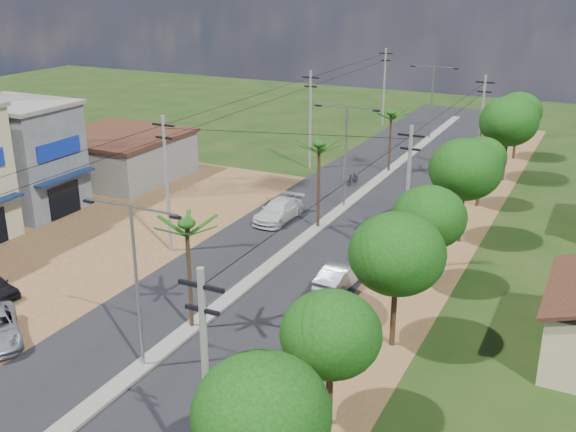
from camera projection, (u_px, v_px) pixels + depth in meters
name	position (u px, v px, depth m)	size (l,w,h in m)	color
ground	(144.00, 367.00, 31.21)	(160.00, 160.00, 0.00)	black
road	(287.00, 253.00, 43.86)	(12.00, 110.00, 0.04)	black
median	(306.00, 237.00, 46.36)	(1.00, 90.00, 0.18)	#605E56
dirt_lot_west	(35.00, 251.00, 44.17)	(18.00, 46.00, 0.04)	brown
dirt_shoulder_east	(414.00, 278.00, 40.33)	(5.00, 90.00, 0.03)	brown
shophouse_grey	(20.00, 156.00, 50.71)	(9.00, 6.40, 8.30)	#4C4F53
low_shed	(119.00, 156.00, 59.49)	(10.40, 10.40, 3.95)	#605E56
tree_east_a	(262.00, 414.00, 20.68)	(4.40, 4.40, 6.37)	black
tree_east_b	(331.00, 334.00, 25.95)	(4.00, 4.00, 5.83)	black
tree_east_c	(397.00, 254.00, 31.43)	(4.60, 4.60, 6.83)	black
tree_east_d	(429.00, 217.00, 37.64)	(4.20, 4.20, 6.13)	black
tree_east_e	(465.00, 169.00, 44.05)	(4.80, 4.80, 7.14)	black
tree_east_f	(482.00, 158.00, 51.37)	(3.80, 3.80, 5.52)	black
tree_east_g	(509.00, 121.00, 57.41)	(5.00, 5.00, 7.38)	black
tree_east_h	(519.00, 112.00, 64.48)	(4.40, 4.40, 6.52)	black
palm_median_near	(187.00, 228.00, 32.70)	(2.00, 2.00, 6.15)	black
palm_median_mid	(319.00, 148.00, 46.06)	(2.00, 2.00, 6.55)	black
palm_median_far	(391.00, 115.00, 59.78)	(2.00, 2.00, 5.85)	black
streetlight_near	(136.00, 274.00, 29.58)	(5.10, 0.18, 8.00)	gray
streetlight_mid	(346.00, 148.00, 50.66)	(5.10, 0.18, 8.00)	gray
streetlight_far	(432.00, 96.00, 71.75)	(5.10, 0.18, 8.00)	gray
utility_pole_w_b	(167.00, 182.00, 42.61)	(1.60, 0.24, 9.00)	#605E56
utility_pole_w_c	(310.00, 118.00, 61.16)	(1.60, 0.24, 9.00)	#605E56
utility_pole_w_d	(384.00, 85.00, 78.87)	(1.60, 0.24, 9.00)	#605E56
utility_pole_e_a	(206.00, 390.00, 21.42)	(1.60, 0.24, 9.00)	#605E56
utility_pole_e_b	(407.00, 196.00, 39.97)	(1.60, 0.24, 9.00)	#605E56
utility_pole_e_c	(481.00, 125.00, 58.53)	(1.60, 0.24, 9.00)	#605E56
car_silver_mid	(341.00, 276.00, 38.94)	(1.49, 4.29, 1.41)	gray
car_white_far	(279.00, 211.00, 49.37)	(2.08, 5.12, 1.49)	#B4B5B0
moto_rider_west_a	(272.00, 202.00, 52.14)	(0.60, 1.73, 0.91)	black
moto_rider_west_b	(353.00, 179.00, 57.65)	(0.49, 1.74, 1.05)	black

